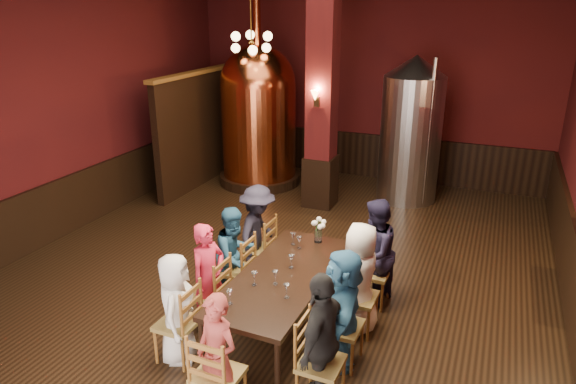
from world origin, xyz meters
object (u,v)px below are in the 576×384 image
at_px(dining_table, 284,279).
at_px(person_2, 235,255).
at_px(rose_vase, 318,226).
at_px(person_1, 209,277).
at_px(person_0, 176,308).
at_px(steel_vessel, 411,130).
at_px(copper_kettle, 259,114).

relative_size(dining_table, person_2, 1.79).
bearing_deg(person_2, rose_vase, -35.74).
height_order(person_1, rose_vase, person_1).
bearing_deg(rose_vase, person_1, -125.51).
relative_size(person_0, rose_vase, 3.69).
distance_m(person_1, steel_vessel, 5.69).
bearing_deg(person_2, steel_vessel, 2.76).
relative_size(person_2, rose_vase, 3.84).
bearing_deg(dining_table, steel_vessel, 84.73).
xyz_separation_m(person_0, copper_kettle, (-1.82, 5.90, 0.91)).
height_order(dining_table, person_1, person_1).
height_order(dining_table, person_0, person_0).
xyz_separation_m(copper_kettle, steel_vessel, (3.24, 0.23, -0.11)).
bearing_deg(steel_vessel, person_0, -103.06).
relative_size(person_2, copper_kettle, 0.32).
bearing_deg(steel_vessel, rose_vase, -96.51).
relative_size(dining_table, rose_vase, 6.89).
xyz_separation_m(person_0, steel_vessel, (1.42, 6.13, 0.80)).
xyz_separation_m(person_1, copper_kettle, (-1.83, 5.23, 0.87)).
bearing_deg(person_0, copper_kettle, -2.42).
relative_size(person_2, steel_vessel, 0.46).
xyz_separation_m(person_0, person_1, (0.01, 0.67, 0.04)).
height_order(copper_kettle, steel_vessel, copper_kettle).
distance_m(person_1, copper_kettle, 5.61).
bearing_deg(dining_table, person_0, -130.36).
bearing_deg(person_0, steel_vessel, -32.61).
bearing_deg(person_0, dining_table, -60.82).
relative_size(person_0, copper_kettle, 0.30).
distance_m(copper_kettle, rose_vase, 4.83).
bearing_deg(person_1, dining_table, -55.28).
relative_size(dining_table, copper_kettle, 0.57).
bearing_deg(person_0, person_1, -20.45).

